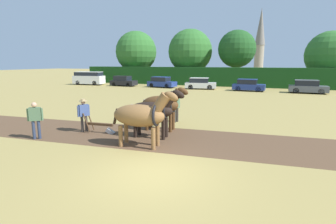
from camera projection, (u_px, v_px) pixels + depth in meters
The scene contains 21 objects.
ground_plane at pixel (154, 174), 8.52m from camera, with size 240.00×240.00×0.00m, color #998447.
plowed_furrow_strip at pixel (61, 129), 14.15m from camera, with size 34.42×4.09×0.01m, color brown.
hedgerow at pixel (248, 77), 38.67m from camera, with size 55.48×1.72×2.86m, color #194719.
tree_far_left at pixel (136, 52), 48.34m from camera, with size 7.50×7.50×9.28m.
tree_left at pixel (190, 51), 45.06m from camera, with size 7.53×7.53×9.23m.
tree_center_left at pixel (237, 49), 41.73m from camera, with size 5.94×5.94×8.68m.
tree_center at pixel (330, 55), 37.78m from camera, with size 6.86×6.86×8.07m.
church_spire at pixel (260, 40), 77.21m from camera, with size 2.96×2.96×19.21m.
draft_horse_lead_left at pixel (141, 115), 11.06m from camera, with size 3.01×1.21×2.50m.
draft_horse_lead_right at pixel (153, 110), 12.44m from camera, with size 2.89×1.04×2.41m.
draft_horse_trail_left at pixel (162, 105), 13.80m from camera, with size 2.68×1.15×2.40m.
plow at pixel (102, 127), 13.39m from camera, with size 1.70×0.49×1.13m.
farmer_at_plow at pixel (84, 113), 13.50m from camera, with size 0.43×0.62×1.73m.
farmer_beside_team at pixel (176, 105), 15.75m from camera, with size 0.44×0.66×1.77m.
farmer_onlooker_left at pixel (35, 118), 12.23m from camera, with size 0.58×0.47×1.76m.
parked_van at pixel (89, 78), 42.49m from camera, with size 5.09×2.44×2.11m.
parked_car_left at pixel (123, 81), 40.30m from camera, with size 4.03×1.80×1.55m.
parked_car_center_left at pixel (162, 82), 38.04m from camera, with size 4.35×2.31×1.54m.
parked_car_center at pixel (200, 84), 35.69m from camera, with size 4.34×2.45×1.54m.
parked_car_center_right at pixel (248, 85), 33.21m from camera, with size 3.98×1.88×1.52m.
parked_car_right at pixel (307, 87), 30.76m from camera, with size 4.22×1.95×1.56m.
Camera 1 is at (3.36, -7.27, 3.56)m, focal length 28.00 mm.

